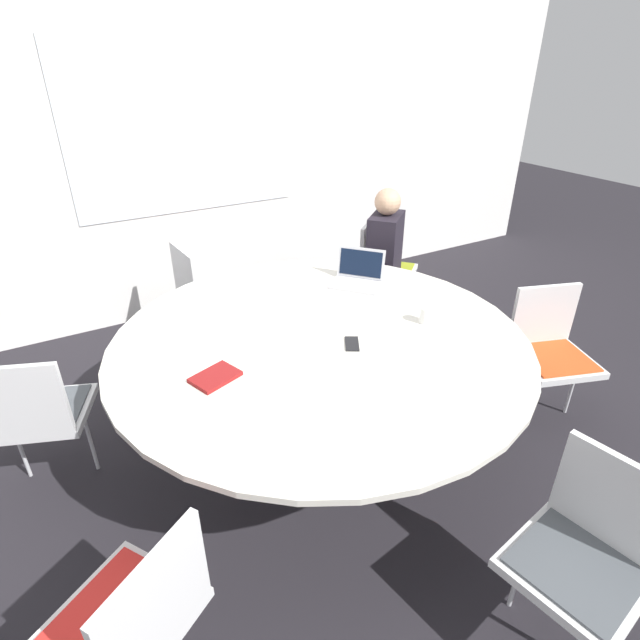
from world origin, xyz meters
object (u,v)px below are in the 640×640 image
object	(u,v)px
spiral_notebook	(215,377)
cell_phone	(352,344)
chair_0	(382,263)
chair_1	(203,289)
chair_2	(37,410)
laptop	(358,275)
chair_5	(550,345)
coffee_cup	(426,315)
chair_3	(134,616)
chair_4	(588,548)
person_0	(386,252)

from	to	relation	value
spiral_notebook	cell_phone	world-z (taller)	spiral_notebook
chair_0	chair_1	size ratio (longest dim) A/B	1.00
chair_2	laptop	world-z (taller)	laptop
laptop	chair_5	bearing A→B (deg)	2.82
chair_2	laptop	xyz separation A→B (m)	(1.95, 0.02, 0.31)
laptop	spiral_notebook	distance (m)	1.31
spiral_notebook	coffee_cup	xyz separation A→B (m)	(1.20, -0.07, 0.04)
chair_3	coffee_cup	bearing A→B (deg)	-11.77
chair_4	chair_5	distance (m)	1.49
chair_2	chair_3	world-z (taller)	same
chair_0	chair_5	bearing A→B (deg)	53.30
chair_0	coffee_cup	bearing A→B (deg)	21.91
chair_2	coffee_cup	distance (m)	2.09
coffee_cup	chair_0	bearing A→B (deg)	62.55
chair_0	chair_2	bearing A→B (deg)	-25.24
coffee_cup	cell_phone	world-z (taller)	coffee_cup
chair_0	chair_4	bearing A→B (deg)	28.92
chair_1	chair_3	size ratio (longest dim) A/B	1.00
coffee_cup	chair_2	bearing A→B (deg)	162.59
laptop	chair_1	bearing A→B (deg)	177.29
chair_2	laptop	size ratio (longest dim) A/B	2.11
person_0	coffee_cup	bearing A→B (deg)	22.50
laptop	chair_2	bearing A→B (deg)	-130.08
chair_4	laptop	world-z (taller)	laptop
chair_2	coffee_cup	bearing A→B (deg)	3.57
chair_1	spiral_notebook	xyz separation A→B (m)	(-0.42, -1.54, 0.27)
person_0	spiral_notebook	bearing A→B (deg)	-9.49
chair_0	chair_2	xyz separation A→B (m)	(-2.68, -0.74, 0.00)
spiral_notebook	cell_phone	xyz separation A→B (m)	(0.72, -0.06, -0.01)
chair_0	spiral_notebook	size ratio (longest dim) A/B	3.39
coffee_cup	cell_phone	bearing A→B (deg)	179.14
chair_3	cell_phone	distance (m)	1.49
laptop	coffee_cup	size ratio (longest dim) A/B	4.23
chair_5	cell_phone	xyz separation A→B (m)	(-1.30, 0.26, 0.26)
chair_2	chair_5	distance (m)	2.93
chair_1	laptop	world-z (taller)	laptop
chair_1	chair_2	size ratio (longest dim) A/B	1.00
chair_0	chair_5	size ratio (longest dim) A/B	1.00
chair_3	chair_5	world-z (taller)	same
chair_1	laptop	size ratio (longest dim) A/B	2.11
chair_0	chair_1	world-z (taller)	same
chair_3	spiral_notebook	distance (m)	0.99
person_0	coffee_cup	size ratio (longest dim) A/B	12.61
chair_2	coffee_cup	size ratio (longest dim) A/B	8.91
chair_1	chair_4	xyz separation A→B (m)	(0.51, -2.88, 0.00)
chair_2	cell_phone	world-z (taller)	chair_2
chair_1	laptop	xyz separation A→B (m)	(0.76, -0.97, 0.31)
chair_4	laptop	bearing A→B (deg)	-17.03
chair_1	chair_4	world-z (taller)	same
chair_3	spiral_notebook	world-z (taller)	chair_3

